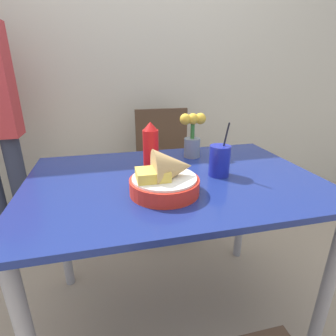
# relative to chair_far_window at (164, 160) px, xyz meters

# --- Properties ---
(ground_plane) EXTENTS (12.00, 12.00, 0.00)m
(ground_plane) POSITION_rel_chair_far_window_xyz_m (-0.15, -0.88, -0.53)
(ground_plane) COLOR gray
(wall_window) EXTENTS (7.00, 0.06, 2.60)m
(wall_window) POSITION_rel_chair_far_window_xyz_m (-0.15, 0.37, 0.77)
(wall_window) COLOR #B7B2A3
(wall_window) RESTS_ON ground_plane
(dining_table) EXTENTS (1.20, 0.81, 0.77)m
(dining_table) POSITION_rel_chair_far_window_xyz_m (-0.15, -0.88, 0.13)
(dining_table) COLOR navy
(dining_table) RESTS_ON ground_plane
(chair_far_window) EXTENTS (0.40, 0.40, 0.91)m
(chair_far_window) POSITION_rel_chair_far_window_xyz_m (0.00, 0.00, 0.00)
(chair_far_window) COLOR #473323
(chair_far_window) RESTS_ON ground_plane
(food_basket) EXTENTS (0.25, 0.25, 0.17)m
(food_basket) POSITION_rel_chair_far_window_xyz_m (-0.21, -1.01, 0.29)
(food_basket) COLOR red
(food_basket) RESTS_ON dining_table
(ketchup_bottle) EXTENTS (0.07, 0.07, 0.22)m
(ketchup_bottle) POSITION_rel_chair_far_window_xyz_m (-0.23, -0.78, 0.34)
(ketchup_bottle) COLOR red
(ketchup_bottle) RESTS_ON dining_table
(drink_cup) EXTENTS (0.09, 0.09, 0.23)m
(drink_cup) POSITION_rel_chair_far_window_xyz_m (0.04, -0.90, 0.29)
(drink_cup) COLOR #192399
(drink_cup) RESTS_ON dining_table
(flower_vase) EXTENTS (0.13, 0.08, 0.22)m
(flower_vase) POSITION_rel_chair_far_window_xyz_m (0.01, -0.63, 0.35)
(flower_vase) COLOR gray
(flower_vase) RESTS_ON dining_table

